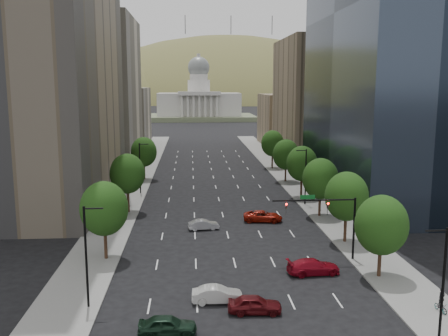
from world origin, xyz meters
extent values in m
cube|color=slate|center=(-15.50, 60.00, 0.07)|extent=(6.00, 200.00, 0.15)
cube|color=slate|center=(15.50, 60.00, 0.07)|extent=(6.00, 200.00, 0.15)
cube|color=beige|center=(-25.00, 103.00, 17.50)|extent=(14.00, 30.00, 35.00)
cube|color=beige|center=(-25.00, 136.00, 9.00)|extent=(14.00, 26.00, 18.00)
cube|color=black|center=(26.00, 58.00, 30.00)|extent=(16.00, 38.00, 60.00)
cube|color=#8C7759|center=(25.00, 100.00, 15.00)|extent=(14.00, 30.00, 30.00)
cube|color=#8C7759|center=(25.00, 133.00, 8.00)|extent=(14.00, 26.00, 16.00)
cylinder|color=#382316|center=(14.00, 25.00, 1.88)|extent=(0.36, 0.36, 3.75)
ellipsoid|color=#14370F|center=(14.00, 25.00, 5.40)|extent=(5.20, 5.20, 5.98)
cylinder|color=#382316|center=(14.00, 36.00, 2.00)|extent=(0.36, 0.36, 4.00)
ellipsoid|color=#14370F|center=(14.00, 36.00, 5.76)|extent=(5.20, 5.20, 5.98)
cylinder|color=#382316|center=(14.00, 48.00, 1.95)|extent=(0.36, 0.36, 3.90)
ellipsoid|color=#14370F|center=(14.00, 48.00, 5.62)|extent=(5.20, 5.20, 5.98)
cylinder|color=#382316|center=(14.00, 60.00, 2.05)|extent=(0.36, 0.36, 4.10)
ellipsoid|color=#14370F|center=(14.00, 60.00, 5.90)|extent=(5.20, 5.20, 5.98)
cylinder|color=#382316|center=(14.00, 74.00, 1.90)|extent=(0.36, 0.36, 3.80)
ellipsoid|color=#14370F|center=(14.00, 74.00, 5.47)|extent=(5.20, 5.20, 5.98)
cylinder|color=#382316|center=(14.00, 90.00, 2.00)|extent=(0.36, 0.36, 4.00)
ellipsoid|color=#14370F|center=(14.00, 90.00, 5.76)|extent=(5.20, 5.20, 5.98)
cylinder|color=#382316|center=(-14.00, 32.00, 2.00)|extent=(0.36, 0.36, 4.00)
ellipsoid|color=#14370F|center=(-14.00, 32.00, 5.76)|extent=(5.20, 5.20, 5.98)
cylinder|color=#382316|center=(-14.00, 52.00, 2.08)|extent=(0.36, 0.36, 4.15)
ellipsoid|color=#14370F|center=(-14.00, 52.00, 5.98)|extent=(5.20, 5.20, 5.98)
cylinder|color=#382316|center=(-14.00, 78.00, 1.98)|extent=(0.36, 0.36, 3.95)
ellipsoid|color=#14370F|center=(-14.00, 78.00, 5.69)|extent=(5.20, 5.20, 5.98)
cylinder|color=black|center=(13.50, 12.00, 4.50)|extent=(0.20, 0.20, 9.00)
cylinder|color=black|center=(12.70, 12.00, 8.80)|extent=(1.60, 0.14, 0.14)
cylinder|color=black|center=(13.50, 55.00, 4.50)|extent=(0.20, 0.20, 9.00)
cylinder|color=black|center=(12.70, 55.00, 8.80)|extent=(1.60, 0.14, 0.14)
cylinder|color=black|center=(-13.50, 20.00, 4.50)|extent=(0.20, 0.20, 9.00)
cylinder|color=black|center=(-12.70, 20.00, 8.80)|extent=(1.60, 0.14, 0.14)
cylinder|color=black|center=(-13.50, 65.00, 4.50)|extent=(0.20, 0.20, 9.00)
cylinder|color=black|center=(-12.70, 65.00, 8.80)|extent=(1.60, 0.14, 0.14)
cylinder|color=black|center=(13.00, 30.00, 3.50)|extent=(0.24, 0.24, 7.00)
cylinder|color=black|center=(8.50, 30.00, 6.80)|extent=(9.00, 0.18, 0.18)
imported|color=black|center=(10.00, 30.00, 6.25)|extent=(0.18, 0.22, 1.10)
imported|color=black|center=(5.50, 30.00, 6.25)|extent=(0.18, 0.22, 1.10)
sphere|color=#FF0C07|center=(10.00, 29.82, 6.45)|extent=(0.20, 0.20, 0.20)
sphere|color=#FF0C07|center=(5.50, 29.82, 6.45)|extent=(0.20, 0.20, 0.20)
cube|color=#0C591E|center=(7.80, 30.00, 7.15)|extent=(1.60, 0.06, 0.45)
cube|color=#596647|center=(0.00, 250.00, 1.25)|extent=(60.00, 40.00, 2.50)
cube|color=silver|center=(0.00, 250.00, 8.50)|extent=(44.00, 26.00, 12.00)
cube|color=silver|center=(0.00, 236.00, 14.50)|extent=(22.00, 4.00, 2.00)
cylinder|color=silver|center=(0.00, 250.00, 18.00)|extent=(12.00, 12.00, 7.00)
cylinder|color=silver|center=(0.00, 250.00, 23.00)|extent=(9.60, 9.60, 3.00)
sphere|color=slate|center=(0.00, 250.00, 28.10)|extent=(11.60, 11.60, 11.60)
cylinder|color=silver|center=(0.00, 250.00, 33.95)|extent=(1.80, 1.80, 2.50)
ellipsoid|color=olive|center=(-140.00, 560.00, -33.25)|extent=(380.00, 342.00, 190.00)
ellipsoid|color=olive|center=(40.00, 600.00, -42.00)|extent=(440.00, 396.00, 240.00)
ellipsoid|color=olive|center=(210.00, 640.00, -35.00)|extent=(360.00, 324.00, 200.00)
cylinder|color=black|center=(-10.00, 590.00, 90.00)|extent=(0.80, 0.80, 22.00)
cylinder|color=black|center=(45.00, 590.00, 90.00)|extent=(0.80, 0.80, 22.00)
cylinder|color=black|center=(95.00, 590.00, 90.00)|extent=(0.80, 0.80, 22.00)
imported|color=black|center=(-6.50, 14.95, 0.76)|extent=(4.52, 1.89, 1.53)
imported|color=silver|center=(-2.39, 20.34, 0.74)|extent=(4.48, 1.58, 1.47)
imported|color=maroon|center=(7.69, 26.31, 0.78)|extent=(5.55, 2.68, 1.56)
imported|color=#4C0C10|center=(0.65, 18.12, 0.77)|extent=(4.63, 2.08, 1.54)
imported|color=#A7A8AD|center=(-3.00, 42.58, 0.67)|extent=(4.23, 1.96, 1.34)
imported|color=maroon|center=(5.41, 45.96, 0.75)|extent=(5.70, 3.16, 1.51)
imported|color=black|center=(16.23, 16.97, 0.56)|extent=(0.82, 1.63, 0.82)
imported|color=black|center=(16.23, 16.97, 1.43)|extent=(0.63, 0.47, 1.57)
camera|label=1|loc=(-4.54, -20.41, 18.97)|focal=39.47mm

